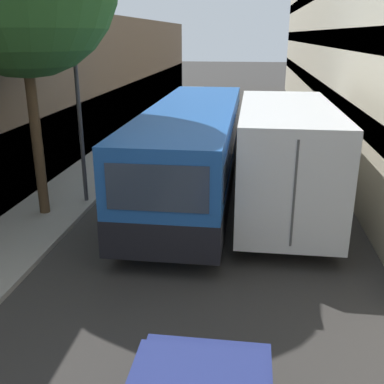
{
  "coord_description": "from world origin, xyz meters",
  "views": [
    {
      "loc": [
        1.06,
        0.83,
        4.89
      ],
      "look_at": [
        -0.16,
        10.1,
        1.6
      ],
      "focal_mm": 42.0,
      "sensor_mm": 36.0,
      "label": 1
    }
  ],
  "objects": [
    {
      "name": "bus",
      "position": [
        -0.7,
        14.43,
        1.52
      ],
      "size": [
        2.56,
        10.95,
        2.83
      ],
      "color": "#1E519E",
      "rests_on": "ground_plane"
    },
    {
      "name": "box_truck",
      "position": [
        2.01,
        13.74,
        1.66
      ],
      "size": [
        2.43,
        8.76,
        3.13
      ],
      "color": "silver",
      "rests_on": "ground_plane"
    },
    {
      "name": "sidewalk_left",
      "position": [
        -4.63,
        15.0,
        0.06
      ],
      "size": [
        2.17,
        60.0,
        0.12
      ],
      "color": "#9E998E",
      "rests_on": "ground_plane"
    },
    {
      "name": "street_lamp",
      "position": [
        -3.8,
        13.12,
        5.44
      ],
      "size": [
        0.36,
        0.8,
        7.84
      ],
      "color": "#38383D",
      "rests_on": "sidewalk_left"
    },
    {
      "name": "building_left_shopfront",
      "position": [
        -6.81,
        15.0,
        2.63
      ],
      "size": [
        2.4,
        60.0,
        5.8
      ],
      "color": "brown",
      "rests_on": "ground_plane"
    },
    {
      "name": "ground_plane",
      "position": [
        0.0,
        15.0,
        0.0
      ],
      "size": [
        150.0,
        150.0,
        0.0
      ],
      "primitive_type": "plane",
      "color": "#33302D"
    }
  ]
}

